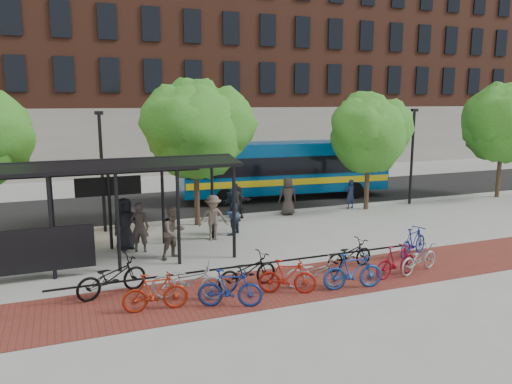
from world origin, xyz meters
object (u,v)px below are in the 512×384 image
object	(u,v)px
lamp_post_right	(412,154)
bike_7	(353,271)
bike_5	(287,277)
pedestrian_8	(174,232)
bike_4	(247,271)
pedestrian_6	(288,196)
bus	(285,166)
tree_d	(504,120)
pedestrian_5	(238,202)
bike_8	(349,254)
bike_0	(112,277)
bike_3	(230,288)
pedestrian_0	(125,224)
lamp_post_left	(102,168)
pedestrian_4	(235,202)
bike_10	(419,258)
tree_b	(197,126)
bike_11	(413,242)
pedestrian_3	(213,218)
bike_1	(155,292)
bike_6	(315,273)
bike_2	(188,281)
pedestrian_1	(140,227)
pedestrian_2	(231,213)
bus_shelter	(77,178)
pedestrian_7	(350,194)
bike_9	(396,261)

from	to	relation	value
lamp_post_right	bike_7	size ratio (longest dim) A/B	2.75
bike_5	pedestrian_8	distance (m)	5.09
bike_4	pedestrian_6	distance (m)	9.97
bike_7	bus	bearing A→B (deg)	-7.65
tree_d	pedestrian_5	world-z (taller)	tree_d
bike_8	bike_0	bearing A→B (deg)	75.78
bike_3	pedestrian_0	bearing A→B (deg)	39.86
lamp_post_left	bus	bearing A→B (deg)	20.92
bus	pedestrian_8	bearing A→B (deg)	-128.84
tree_d	pedestrian_4	size ratio (longest dim) A/B	3.64
pedestrian_6	bike_10	bearing A→B (deg)	100.05
bike_3	bike_5	bearing A→B (deg)	-57.21
tree_b	bike_11	distance (m)	10.31
tree_d	tree_b	bearing A→B (deg)	-180.00
bike_8	pedestrian_4	xyz separation A→B (m)	(-1.38, 7.72, 0.41)
pedestrian_8	pedestrian_0	bearing A→B (deg)	105.90
bike_5	pedestrian_3	world-z (taller)	pedestrian_3
pedestrian_0	pedestrian_3	size ratio (longest dim) A/B	1.08
bike_0	pedestrian_4	xyz separation A→B (m)	(6.25, 7.22, 0.34)
tree_b	bike_1	world-z (taller)	tree_b
bike_6	bike_2	bearing A→B (deg)	97.58
bus	bike_7	size ratio (longest dim) A/B	6.50
bike_0	bike_2	xyz separation A→B (m)	(1.97, -1.11, -0.00)
bus	bike_8	size ratio (longest dim) A/B	6.44
bike_6	bike_11	bearing A→B (deg)	-58.32
bike_5	bike_8	bearing A→B (deg)	-42.13
tree_d	pedestrian_8	size ratio (longest dim) A/B	3.45
pedestrian_1	pedestrian_2	bearing A→B (deg)	-144.19
tree_b	pedestrian_3	size ratio (longest dim) A/B	3.52
bus_shelter	bike_1	distance (m)	5.80
bike_1	bike_7	distance (m)	5.80
bike_0	bike_1	bearing A→B (deg)	-167.33
lamp_post_right	pedestrian_1	distance (m)	15.55
bike_7	pedestrian_8	bearing A→B (deg)	50.30
lamp_post_right	bike_6	distance (m)	14.25
bus_shelter	pedestrian_7	size ratio (longest dim) A/B	6.97
pedestrian_3	pedestrian_0	bearing A→B (deg)	-171.47
bike_7	bike_2	bearing A→B (deg)	86.77
pedestrian_0	pedestrian_2	size ratio (longest dim) A/B	1.07
lamp_post_right	pedestrian_0	xyz separation A→B (m)	(-15.49, -3.00, -1.76)
bike_2	pedestrian_0	size ratio (longest dim) A/B	1.07
bus	bus_shelter	bearing A→B (deg)	-139.98
bike_2	pedestrian_6	bearing A→B (deg)	-15.58
bike_10	pedestrian_0	bearing A→B (deg)	37.47
bike_3	pedestrian_3	size ratio (longest dim) A/B	0.97
bike_6	pedestrian_6	world-z (taller)	pedestrian_6
bike_8	bike_10	bearing A→B (deg)	-131.31
pedestrian_8	bike_2	bearing A→B (deg)	-120.37
bike_2	pedestrian_4	world-z (taller)	pedestrian_4
bike_9	bike_8	bearing A→B (deg)	27.48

